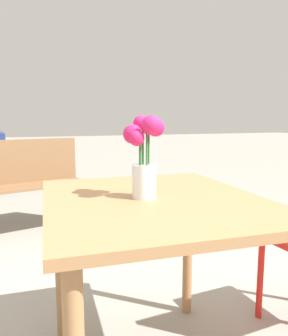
% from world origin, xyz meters
% --- Properties ---
extents(table_front, '(0.85, 0.97, 0.75)m').
position_xyz_m(table_front, '(0.00, 0.00, 0.64)').
color(table_front, '#9E7047').
rests_on(table_front, ground_plane).
extents(flower_vase, '(0.14, 0.15, 0.30)m').
position_xyz_m(flower_vase, '(-0.04, 0.00, 0.89)').
color(flower_vase, silver).
rests_on(flower_vase, table_front).
extents(bicycle, '(1.51, 0.57, 0.74)m').
position_xyz_m(bicycle, '(-0.28, 4.08, 0.34)').
color(bicycle, black).
rests_on(bicycle, ground_plane).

